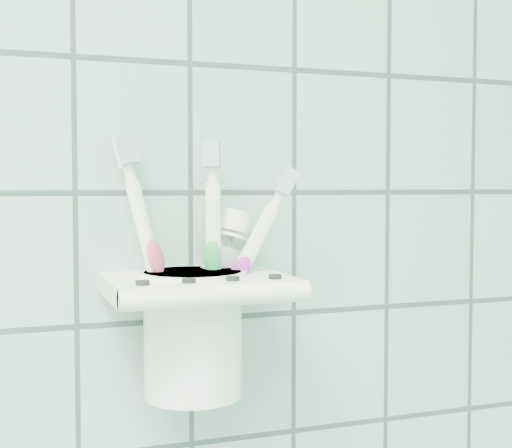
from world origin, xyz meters
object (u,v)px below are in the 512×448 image
Objects in this scene: holder_bracket at (197,288)px; toothbrush_pink at (185,257)px; cup at (193,328)px; toothbrush_blue at (214,260)px; toothbrush_orange at (182,261)px; toothpaste_tube at (197,280)px.

toothbrush_pink reaches higher than holder_bracket.
holder_bracket is 0.03m from toothbrush_pink.
cup is 0.51× the size of toothbrush_blue.
cup is 0.06m from toothbrush_blue.
cup is at bearing 19.19° from toothbrush_pink.
toothbrush_blue is 0.03m from toothbrush_orange.
toothbrush_orange reaches higher than holder_bracket.
toothbrush_pink is 1.33× the size of toothpaste_tube.
toothbrush_pink is at bearing -129.10° from toothpaste_tube.
holder_bracket is at bearing -60.56° from cup.
toothbrush_pink is at bearing -76.15° from toothbrush_orange.
toothbrush_orange reaches higher than toothpaste_tube.
toothbrush_pink is at bearing -136.52° from cup.
toothbrush_orange is (-0.01, 0.02, 0.02)m from holder_bracket.
toothpaste_tube is at bearing -178.02° from toothbrush_blue.
toothbrush_orange is 0.02m from toothpaste_tube.
cup is 0.06m from toothbrush_pink.
toothbrush_pink is 0.02m from toothbrush_orange.
toothpaste_tube is (-0.01, 0.01, -0.02)m from toothbrush_blue.
toothbrush_pink is (-0.01, -0.01, 0.06)m from cup.
toothbrush_pink is 1.04× the size of toothbrush_blue.
toothbrush_pink is 1.08× the size of toothbrush_orange.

